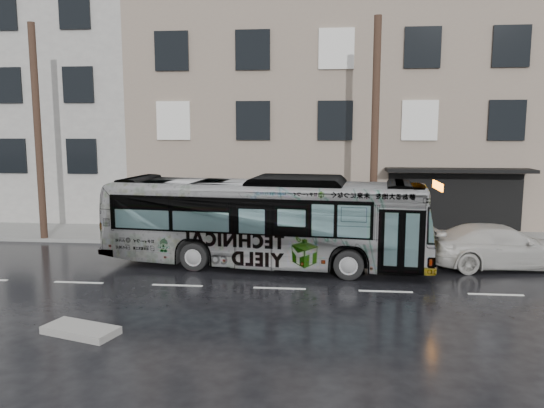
{
  "coord_description": "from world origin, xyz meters",
  "views": [
    {
      "loc": [
        4.48,
        -18.12,
        4.88
      ],
      "look_at": [
        2.49,
        2.5,
        1.88
      ],
      "focal_mm": 35.0,
      "sensor_mm": 36.0,
      "label": 1
    }
  ],
  "objects_px": {
    "utility_pole_rear": "(38,133)",
    "sign_post": "(400,216)",
    "white_sedan": "(500,246)",
    "utility_pole_front": "(375,133)",
    "bus": "(265,221)"
  },
  "relations": [
    {
      "from": "bus",
      "to": "sign_post",
      "type": "bearing_deg",
      "value": -52.27
    },
    {
      "from": "utility_pole_rear",
      "to": "bus",
      "type": "height_order",
      "value": "utility_pole_rear"
    },
    {
      "from": "utility_pole_rear",
      "to": "sign_post",
      "type": "bearing_deg",
      "value": 0.0
    },
    {
      "from": "white_sedan",
      "to": "utility_pole_front",
      "type": "bearing_deg",
      "value": 51.66
    },
    {
      "from": "utility_pole_rear",
      "to": "white_sedan",
      "type": "xyz_separation_m",
      "value": [
        18.21,
        -2.57,
        -3.9
      ]
    },
    {
      "from": "utility_pole_rear",
      "to": "white_sedan",
      "type": "distance_m",
      "value": 18.8
    },
    {
      "from": "utility_pole_rear",
      "to": "sign_post",
      "type": "distance_m",
      "value": 15.46
    },
    {
      "from": "bus",
      "to": "utility_pole_front",
      "type": "bearing_deg",
      "value": -45.84
    },
    {
      "from": "utility_pole_rear",
      "to": "bus",
      "type": "relative_size",
      "value": 0.78
    },
    {
      "from": "utility_pole_rear",
      "to": "white_sedan",
      "type": "height_order",
      "value": "utility_pole_rear"
    },
    {
      "from": "white_sedan",
      "to": "bus",
      "type": "bearing_deg",
      "value": 86.94
    },
    {
      "from": "utility_pole_rear",
      "to": "sign_post",
      "type": "relative_size",
      "value": 3.75
    },
    {
      "from": "utility_pole_front",
      "to": "utility_pole_rear",
      "type": "relative_size",
      "value": 1.0
    },
    {
      "from": "bus",
      "to": "white_sedan",
      "type": "height_order",
      "value": "bus"
    },
    {
      "from": "utility_pole_front",
      "to": "utility_pole_rear",
      "type": "distance_m",
      "value": 14.0
    }
  ]
}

